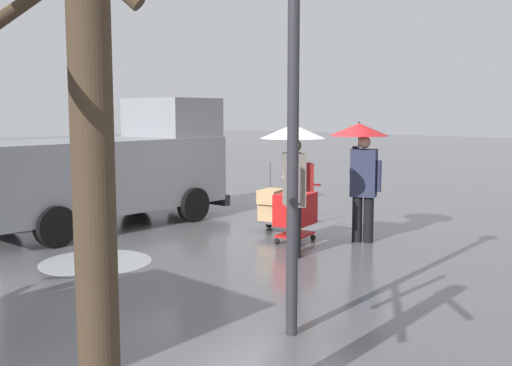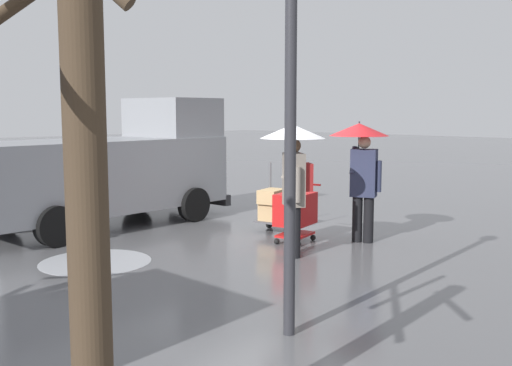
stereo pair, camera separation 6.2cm
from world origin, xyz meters
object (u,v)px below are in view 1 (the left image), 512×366
object	(u,v)px
cargo_van_parked_right	(111,168)
pedestrian_pink_side	(294,159)
pedestrian_black_side	(361,154)
shopping_cart_vendor	(295,211)
street_lamp	(293,106)
bare_tree_near	(88,197)
hand_dolly_boxes	(272,205)

from	to	relation	value
cargo_van_parked_right	pedestrian_pink_side	distance (m)	4.45
cargo_van_parked_right	pedestrian_black_side	bearing A→B (deg)	-155.31
cargo_van_parked_right	shopping_cart_vendor	xyz separation A→B (m)	(-3.79, -1.29, -0.61)
shopping_cart_vendor	street_lamp	distance (m)	4.81
bare_tree_near	cargo_van_parked_right	bearing A→B (deg)	-33.88
bare_tree_near	shopping_cart_vendor	bearing A→B (deg)	-59.46
shopping_cart_vendor	hand_dolly_boxes	xyz separation A→B (m)	(0.93, -0.43, -0.06)
pedestrian_black_side	bare_tree_near	size ratio (longest dim) A/B	0.60
pedestrian_black_side	bare_tree_near	bearing A→B (deg)	112.26
cargo_van_parked_right	pedestrian_black_side	distance (m)	5.08
hand_dolly_boxes	cargo_van_parked_right	bearing A→B (deg)	31.04
hand_dolly_boxes	bare_tree_near	bearing A→B (deg)	124.61
cargo_van_parked_right	pedestrian_black_side	xyz separation A→B (m)	(-4.60, -2.12, 0.39)
cargo_van_parked_right	pedestrian_pink_side	bearing A→B (deg)	-173.32
pedestrian_black_side	street_lamp	size ratio (longest dim) A/B	0.56
street_lamp	bare_tree_near	bearing A→B (deg)	107.84
pedestrian_black_side	street_lamp	bearing A→B (deg)	115.11
hand_dolly_boxes	pedestrian_pink_side	bearing A→B (deg)	141.96
shopping_cart_vendor	pedestrian_pink_side	world-z (taller)	pedestrian_pink_side
hand_dolly_boxes	street_lamp	bearing A→B (deg)	133.96
pedestrian_black_side	street_lamp	world-z (taller)	street_lamp
street_lamp	pedestrian_black_side	bearing A→B (deg)	-64.89
pedestrian_black_side	pedestrian_pink_side	bearing A→B (deg)	82.76
hand_dolly_boxes	pedestrian_pink_side	xyz separation A→B (m)	(-1.54, 1.21, 1.06)
pedestrian_pink_side	bare_tree_near	world-z (taller)	bare_tree_near
shopping_cart_vendor	hand_dolly_boxes	size ratio (longest dim) A/B	0.79
pedestrian_black_side	bare_tree_near	distance (m)	7.77
shopping_cart_vendor	street_lamp	world-z (taller)	street_lamp
bare_tree_near	street_lamp	distance (m)	3.09
pedestrian_pink_side	bare_tree_near	size ratio (longest dim) A/B	0.60
hand_dolly_boxes	street_lamp	xyz separation A→B (m)	(-3.75, 3.89, 1.86)
street_lamp	shopping_cart_vendor	bearing A→B (deg)	-50.84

